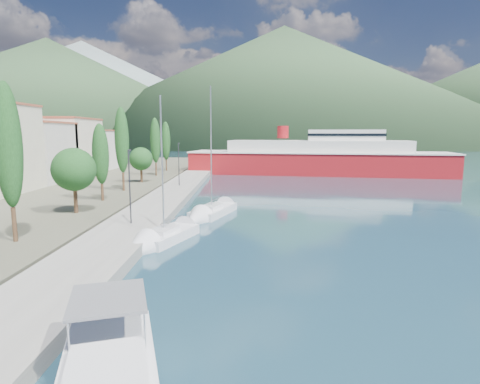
{
  "coord_description": "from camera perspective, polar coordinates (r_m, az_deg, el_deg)",
  "views": [
    {
      "loc": [
        0.36,
        -17.71,
        8.09
      ],
      "look_at": [
        0.0,
        14.0,
        3.5
      ],
      "focal_mm": 30.0,
      "sensor_mm": 36.0,
      "label": 1
    }
  ],
  "objects": [
    {
      "name": "lamp_posts",
      "position": [
        34.98,
        -14.88,
        1.38
      ],
      "size": [
        0.15,
        46.09,
        6.06
      ],
      "color": "#2D2D33",
      "rests_on": "quay"
    },
    {
      "name": "sailboat_near",
      "position": [
        29.76,
        -12.43,
        -7.1
      ],
      "size": [
        5.27,
        8.56,
        11.83
      ],
      "color": "silver",
      "rests_on": "ground"
    },
    {
      "name": "ferry",
      "position": [
        82.98,
        11.13,
        4.65
      ],
      "size": [
        52.83,
        19.96,
        10.27
      ],
      "color": "maroon",
      "rests_on": "ground"
    },
    {
      "name": "sailboat_mid",
      "position": [
        38.58,
        -5.14,
        -3.41
      ],
      "size": [
        5.45,
        9.79,
        13.66
      ],
      "color": "silver",
      "rests_on": "ground"
    },
    {
      "name": "hills_near",
      "position": [
        404.34,
        15.07,
        13.8
      ],
      "size": [
        1010.0,
        520.0,
        115.0
      ],
      "color": "#2E492C",
      "rests_on": "ground"
    },
    {
      "name": "ground",
      "position": [
        137.95,
        0.5,
        4.88
      ],
      "size": [
        1400.0,
        1400.0,
        0.0
      ],
      "primitive_type": "plane",
      "color": "#1C3C4C"
    },
    {
      "name": "tree_row",
      "position": [
        51.07,
        -17.59,
        5.33
      ],
      "size": [
        4.03,
        64.34,
        10.91
      ],
      "color": "#47301E",
      "rests_on": "land_strip"
    },
    {
      "name": "quay",
      "position": [
        45.36,
        -11.27,
        -1.68
      ],
      "size": [
        5.0,
        88.0,
        0.8
      ],
      "primitive_type": "cube",
      "color": "gray",
      "rests_on": "ground"
    },
    {
      "name": "town_buildings",
      "position": [
        63.53,
        -30.09,
        4.86
      ],
      "size": [
        9.2,
        69.2,
        11.3
      ],
      "color": "beige",
      "rests_on": "land_strip"
    },
    {
      "name": "hills_far",
      "position": [
        654.96,
        13.24,
        14.1
      ],
      "size": [
        1480.0,
        900.0,
        180.0
      ],
      "color": "gray",
      "rests_on": "ground"
    }
  ]
}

